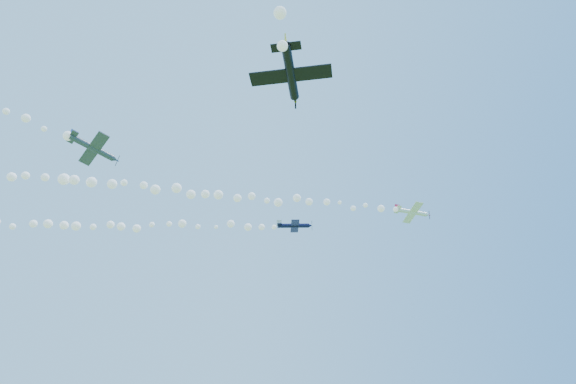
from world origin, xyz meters
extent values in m
cylinder|color=white|center=(26.62, 1.52, 52.45)|extent=(5.50, 1.43, 1.23)
cone|color=white|center=(29.54, 1.37, 52.19)|extent=(0.78, 0.80, 0.78)
cone|color=red|center=(29.94, 1.35, 52.16)|extent=(0.32, 0.29, 0.28)
cube|color=black|center=(29.83, 1.36, 52.16)|extent=(0.20, 0.27, 1.71)
cube|color=white|center=(26.84, 1.52, 52.32)|extent=(1.73, 6.71, 0.75)
cube|color=white|center=(24.21, 1.63, 52.71)|extent=(0.90, 2.38, 0.32)
cube|color=red|center=(24.18, 1.60, 53.21)|extent=(0.95, 0.21, 1.16)
sphere|color=black|center=(27.41, 1.45, 52.72)|extent=(0.74, 0.73, 0.75)
cylinder|color=#0D0E39|center=(6.51, 5.39, 49.28)|extent=(4.96, 3.10, 0.83)
cone|color=#0D0E39|center=(9.28, 4.84, 49.34)|extent=(0.88, 0.90, 0.71)
cone|color=silver|center=(9.67, 4.77, 49.34)|extent=(0.35, 0.34, 0.25)
cube|color=black|center=(9.56, 4.79, 49.34)|extent=(0.19, 0.59, 1.62)
cube|color=#0D0E39|center=(6.73, 5.37, 49.19)|extent=(2.43, 6.33, 2.01)
cube|color=#0D0E39|center=(4.21, 5.82, 49.28)|extent=(1.13, 2.28, 0.74)
cube|color=silver|center=(4.10, 5.70, 49.74)|extent=(0.90, 0.53, 1.04)
sphere|color=black|center=(7.21, 5.15, 49.61)|extent=(0.77, 0.88, 0.79)
cylinder|color=#3A4455|center=(-24.35, -8.51, 47.92)|extent=(5.97, 3.35, 1.29)
cone|color=#3A4455|center=(-21.40, -7.00, 47.68)|extent=(1.04, 1.07, 0.87)
cone|color=navy|center=(-20.99, -6.80, 47.65)|extent=(0.41, 0.40, 0.31)
cube|color=black|center=(-21.10, -6.85, 47.66)|extent=(0.27, 0.16, 1.94)
cube|color=#3A4455|center=(-24.13, -8.39, 47.78)|extent=(4.78, 7.43, 0.57)
cube|color=#3A4455|center=(-26.79, -9.76, 48.16)|extent=(1.98, 2.76, 0.26)
cube|color=navy|center=(-26.82, -9.80, 48.73)|extent=(1.00, 0.53, 1.29)
sphere|color=black|center=(-23.54, -8.12, 48.24)|extent=(1.05, 0.99, 0.82)
cylinder|color=black|center=(-2.16, -32.42, 38.97)|extent=(3.00, 6.16, 1.21)
cone|color=black|center=(-1.02, -29.27, 39.15)|extent=(1.04, 1.01, 0.87)
cone|color=gold|center=(-0.86, -28.83, 39.18)|extent=(0.39, 0.41, 0.31)
cube|color=black|center=(-0.90, -28.95, 39.17)|extent=(0.18, 0.20, 1.97)
cube|color=black|center=(-2.07, -32.18, 38.86)|extent=(7.73, 4.08, 0.29)
cube|color=black|center=(-3.12, -35.05, 38.86)|extent=(2.83, 1.75, 0.15)
cube|color=gold|center=(-3.16, -35.16, 39.43)|extent=(0.44, 1.02, 1.29)
sphere|color=black|center=(-1.87, -31.62, 39.41)|extent=(0.96, 0.99, 0.79)
camera|label=1|loc=(-7.98, -59.00, 2.00)|focal=30.00mm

